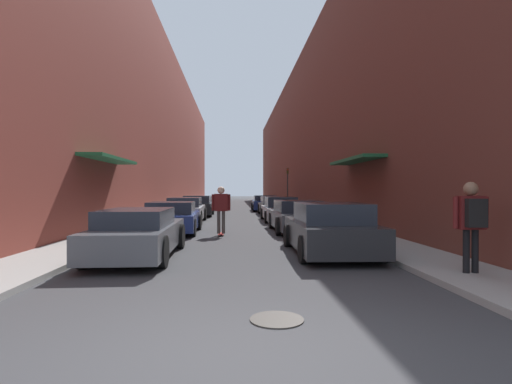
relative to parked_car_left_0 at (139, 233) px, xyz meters
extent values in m
plane|color=#38383A|center=(2.40, 21.56, -0.61)|extent=(152.23, 152.23, 0.00)
cube|color=gray|center=(-2.05, 28.48, -0.55)|extent=(1.80, 69.20, 0.12)
cube|color=gray|center=(6.85, 28.48, -0.55)|extent=(1.80, 69.20, 0.12)
cube|color=brown|center=(-4.95, 28.48, 6.37)|extent=(4.00, 69.20, 13.96)
cube|color=#1E6038|center=(-2.55, 6.00, 2.29)|extent=(1.00, 4.80, 0.12)
cube|color=brown|center=(9.75, 28.48, 5.76)|extent=(4.00, 69.20, 12.73)
cube|color=#1E6038|center=(7.35, 6.00, 2.29)|extent=(1.00, 4.80, 0.12)
cube|color=#515459|center=(0.00, 0.05, -0.10)|extent=(1.79, 4.72, 0.61)
cube|color=#232833|center=(0.00, -0.18, 0.41)|extent=(1.54, 2.47, 0.41)
cylinder|color=black|center=(-0.83, 1.51, -0.25)|extent=(0.18, 0.70, 0.70)
cylinder|color=black|center=(0.83, 1.51, -0.25)|extent=(0.18, 0.70, 0.70)
cylinder|color=black|center=(-0.83, -1.40, -0.25)|extent=(0.18, 0.70, 0.70)
cylinder|color=black|center=(0.83, -1.40, -0.25)|extent=(0.18, 0.70, 0.70)
cube|color=navy|center=(-0.03, 5.65, -0.13)|extent=(2.01, 4.00, 0.60)
cube|color=#232833|center=(-0.03, 5.45, 0.40)|extent=(1.73, 2.10, 0.45)
cylinder|color=black|center=(-0.96, 6.87, -0.28)|extent=(0.18, 0.65, 0.65)
cylinder|color=black|center=(0.90, 6.87, -0.28)|extent=(0.18, 0.65, 0.65)
cylinder|color=black|center=(-0.96, 4.43, -0.28)|extent=(0.18, 0.65, 0.65)
cylinder|color=black|center=(0.90, 4.43, -0.28)|extent=(0.18, 0.65, 0.65)
cube|color=#B7B7BC|center=(-0.11, 10.68, -0.09)|extent=(1.84, 4.83, 0.65)
cube|color=#232833|center=(-0.11, 10.44, 0.46)|extent=(1.59, 2.53, 0.46)
cylinder|color=black|center=(-0.96, 12.17, -0.26)|extent=(0.18, 0.70, 0.70)
cylinder|color=black|center=(0.75, 12.17, -0.26)|extent=(0.18, 0.70, 0.70)
cylinder|color=black|center=(-0.96, 9.19, -0.26)|extent=(0.18, 0.70, 0.70)
cylinder|color=black|center=(0.75, 9.19, -0.26)|extent=(0.18, 0.70, 0.70)
cube|color=black|center=(0.01, 16.07, -0.08)|extent=(1.95, 4.57, 0.67)
cube|color=#232833|center=(0.01, 15.84, 0.48)|extent=(1.68, 2.39, 0.46)
cylinder|color=black|center=(-0.89, 17.47, -0.27)|extent=(0.18, 0.68, 0.68)
cylinder|color=black|center=(0.91, 17.47, -0.27)|extent=(0.18, 0.68, 0.68)
cylinder|color=black|center=(-0.89, 14.67, -0.27)|extent=(0.18, 0.68, 0.68)
cylinder|color=black|center=(0.91, 14.67, -0.27)|extent=(0.18, 0.68, 0.68)
cube|color=#232326|center=(-0.15, 21.08, -0.11)|extent=(1.91, 4.13, 0.60)
cube|color=#232833|center=(-0.15, 20.87, 0.41)|extent=(1.63, 2.17, 0.44)
cylinder|color=black|center=(-1.03, 22.34, -0.25)|extent=(0.18, 0.70, 0.70)
cylinder|color=black|center=(0.73, 22.34, -0.25)|extent=(0.18, 0.70, 0.70)
cylinder|color=black|center=(-1.03, 19.81, -0.25)|extent=(0.18, 0.70, 0.70)
cylinder|color=black|center=(0.73, 19.81, -0.25)|extent=(0.18, 0.70, 0.70)
cube|color=#232326|center=(4.87, 0.31, -0.09)|extent=(1.98, 4.41, 0.68)
cube|color=#232833|center=(4.87, 0.09, 0.50)|extent=(1.70, 2.31, 0.49)
cylinder|color=black|center=(3.95, 1.67, -0.28)|extent=(0.18, 0.65, 0.65)
cylinder|color=black|center=(5.79, 1.67, -0.28)|extent=(0.18, 0.65, 0.65)
cylinder|color=black|center=(3.95, -1.04, -0.28)|extent=(0.18, 0.65, 0.65)
cylinder|color=black|center=(5.79, -1.04, -0.28)|extent=(0.18, 0.65, 0.65)
cube|color=#515459|center=(4.89, 5.92, -0.11)|extent=(1.93, 4.51, 0.61)
cube|color=#232833|center=(4.89, 5.70, 0.43)|extent=(1.66, 2.36, 0.47)
cylinder|color=black|center=(4.00, 7.31, -0.26)|extent=(0.18, 0.68, 0.68)
cylinder|color=black|center=(5.78, 7.31, -0.26)|extent=(0.18, 0.68, 0.68)
cylinder|color=black|center=(4.00, 4.54, -0.26)|extent=(0.18, 0.68, 0.68)
cylinder|color=black|center=(5.78, 4.54, -0.26)|extent=(0.18, 0.68, 0.68)
cube|color=#B7B7BC|center=(4.86, 11.39, -0.13)|extent=(1.75, 4.57, 0.61)
cube|color=#232833|center=(4.86, 11.16, 0.44)|extent=(1.54, 2.38, 0.54)
cylinder|color=black|center=(4.00, 12.80, -0.29)|extent=(0.18, 0.63, 0.63)
cylinder|color=black|center=(5.71, 12.80, -0.29)|extent=(0.18, 0.63, 0.63)
cylinder|color=black|center=(4.00, 9.98, -0.29)|extent=(0.18, 0.63, 0.63)
cylinder|color=black|center=(5.71, 9.98, -0.29)|extent=(0.18, 0.63, 0.63)
cube|color=#232326|center=(5.00, 16.71, -0.11)|extent=(1.82, 4.01, 0.61)
cube|color=#232833|center=(5.00, 16.51, 0.42)|extent=(1.57, 2.10, 0.46)
cylinder|color=black|center=(4.16, 17.94, -0.27)|extent=(0.18, 0.68, 0.68)
cylinder|color=black|center=(5.84, 17.94, -0.27)|extent=(0.18, 0.68, 0.68)
cylinder|color=black|center=(4.16, 15.48, -0.27)|extent=(0.18, 0.68, 0.68)
cylinder|color=black|center=(5.84, 15.48, -0.27)|extent=(0.18, 0.68, 0.68)
cube|color=navy|center=(4.85, 22.07, -0.10)|extent=(1.99, 4.56, 0.67)
cube|color=#232833|center=(4.85, 21.84, 0.44)|extent=(1.72, 2.38, 0.41)
cylinder|color=black|center=(3.92, 23.47, -0.28)|extent=(0.18, 0.64, 0.64)
cylinder|color=black|center=(5.79, 23.47, -0.28)|extent=(0.18, 0.64, 0.64)
cylinder|color=black|center=(3.92, 20.67, -0.28)|extent=(0.18, 0.64, 0.64)
cylinder|color=black|center=(5.79, 20.67, -0.28)|extent=(0.18, 0.64, 0.64)
cube|color=#B2231E|center=(1.89, 4.71, -0.54)|extent=(0.20, 0.78, 0.02)
cylinder|color=beige|center=(1.82, 4.96, -0.58)|extent=(0.03, 0.06, 0.06)
cylinder|color=beige|center=(1.97, 4.96, -0.58)|extent=(0.03, 0.06, 0.06)
cylinder|color=beige|center=(1.82, 4.46, -0.58)|extent=(0.03, 0.06, 0.06)
cylinder|color=beige|center=(1.97, 4.46, -0.58)|extent=(0.03, 0.06, 0.06)
cylinder|color=#47423D|center=(1.81, 4.71, -0.12)|extent=(0.12, 0.12, 0.83)
cylinder|color=#47423D|center=(1.98, 4.71, -0.12)|extent=(0.12, 0.12, 0.83)
cube|color=maroon|center=(1.89, 4.71, 0.62)|extent=(0.50, 0.22, 0.64)
sphere|color=beige|center=(1.89, 4.71, 1.07)|extent=(0.27, 0.27, 0.27)
cylinder|color=maroon|center=(1.60, 4.71, 0.62)|extent=(0.10, 0.10, 0.60)
cylinder|color=maroon|center=(2.19, 4.71, 0.62)|extent=(0.10, 0.10, 0.60)
cylinder|color=#332D28|center=(2.92, -4.95, -0.60)|extent=(0.70, 0.70, 0.02)
cylinder|color=#2D2D2D|center=(6.71, 22.00, 1.18)|extent=(0.10, 0.10, 3.33)
cube|color=#332D0F|center=(6.71, 22.00, 2.62)|extent=(0.16, 0.16, 0.45)
sphere|color=red|center=(6.71, 21.92, 2.73)|extent=(0.11, 0.11, 0.11)
cylinder|color=black|center=(6.74, -2.80, -0.07)|extent=(0.12, 0.12, 0.82)
cylinder|color=black|center=(6.91, -2.80, -0.07)|extent=(0.12, 0.12, 0.82)
cube|color=maroon|center=(6.82, -2.80, 0.65)|extent=(0.49, 0.22, 0.63)
sphere|color=#8C664C|center=(6.82, -2.80, 1.10)|extent=(0.26, 0.26, 0.26)
cylinder|color=maroon|center=(6.53, -2.80, 0.65)|extent=(0.10, 0.10, 0.60)
cylinder|color=maroon|center=(7.12, -2.80, 0.65)|extent=(0.10, 0.10, 0.60)
cube|color=black|center=(6.82, -2.97, 0.65)|extent=(0.37, 0.13, 0.53)
camera|label=1|loc=(2.36, -10.06, 1.08)|focal=28.00mm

